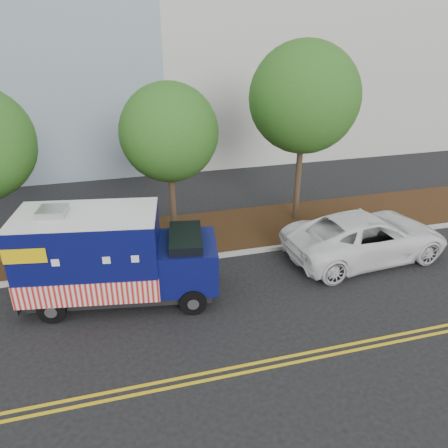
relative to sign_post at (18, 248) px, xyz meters
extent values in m
plane|color=black|center=(4.78, -1.84, -1.20)|extent=(120.00, 120.00, 0.00)
cube|color=#9E9E99|center=(4.78, -0.44, -1.12)|extent=(120.00, 0.18, 0.15)
cube|color=black|center=(4.78, 1.66, -1.12)|extent=(120.00, 4.00, 0.15)
cube|color=gold|center=(4.78, -6.29, -1.19)|extent=(120.00, 0.10, 0.01)
cube|color=gold|center=(4.78, -6.54, -1.19)|extent=(120.00, 0.10, 0.01)
cylinder|color=#38281C|center=(5.72, 1.84, 0.55)|extent=(0.26, 0.26, 3.49)
sphere|color=#215818|center=(5.72, 1.84, 3.25)|extent=(3.81, 3.81, 3.81)
cylinder|color=#38281C|center=(11.35, 2.02, 0.97)|extent=(0.26, 0.26, 4.35)
sphere|color=#215818|center=(11.35, 2.02, 4.28)|extent=(4.55, 4.55, 4.55)
cube|color=#473828|center=(0.00, 0.00, 0.00)|extent=(0.06, 0.06, 2.40)
cube|color=black|center=(3.39, -2.26, -0.78)|extent=(5.90, 2.85, 0.28)
cube|color=#0A0E4B|center=(2.49, -2.10, 0.62)|extent=(4.58, 3.01, 2.43)
cube|color=red|center=(2.49, -2.10, -0.24)|extent=(4.63, 3.07, 0.76)
cube|color=white|center=(2.49, -2.10, 1.85)|extent=(4.58, 3.01, 0.06)
cube|color=#B7B7BA|center=(1.59, -1.95, 1.98)|extent=(0.93, 0.93, 0.22)
cube|color=#0A0E4B|center=(5.48, -2.62, 0.06)|extent=(2.16, 2.45, 1.42)
cube|color=black|center=(5.43, -2.61, 0.74)|extent=(1.33, 2.11, 0.66)
cube|color=black|center=(6.40, -2.77, -0.41)|extent=(0.42, 2.01, 0.30)
cube|color=black|center=(0.35, -1.74, -0.75)|extent=(0.56, 2.27, 0.28)
cube|color=#B7B7BA|center=(0.38, -1.74, 0.67)|extent=(0.35, 1.80, 1.92)
cube|color=#B7B7BA|center=(2.99, -0.97, 0.67)|extent=(1.80, 0.35, 1.11)
cube|color=yellow|center=(0.79, -3.03, 1.18)|extent=(1.20, 0.22, 0.45)
cube|color=yellow|center=(1.20, -0.66, 1.18)|extent=(1.20, 0.22, 0.45)
cylinder|color=black|center=(5.40, -3.65, -0.78)|extent=(0.88, 0.42, 0.85)
cylinder|color=black|center=(5.75, -1.62, -0.78)|extent=(0.88, 0.42, 0.85)
cylinder|color=black|center=(1.22, -2.93, -0.78)|extent=(0.88, 0.42, 0.85)
cylinder|color=black|center=(1.57, -0.90, -0.78)|extent=(0.88, 0.42, 0.85)
imported|color=white|center=(12.51, -1.86, -0.32)|extent=(6.54, 3.40, 1.76)
camera|label=1|loc=(3.36, -14.75, 7.12)|focal=35.00mm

